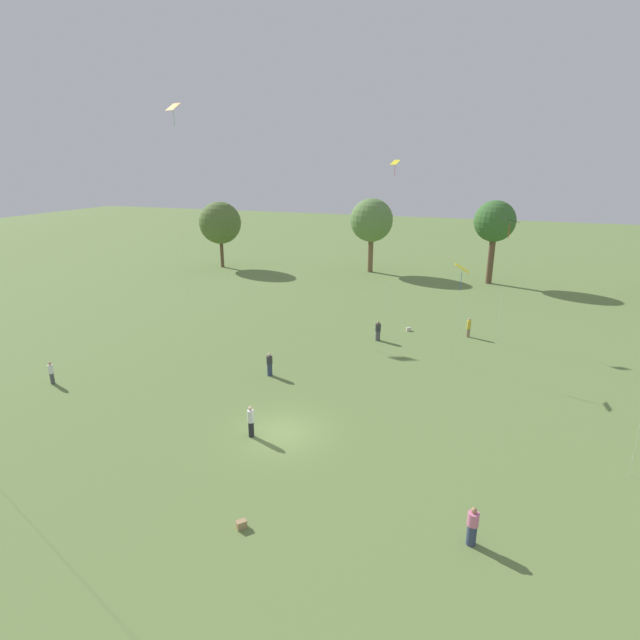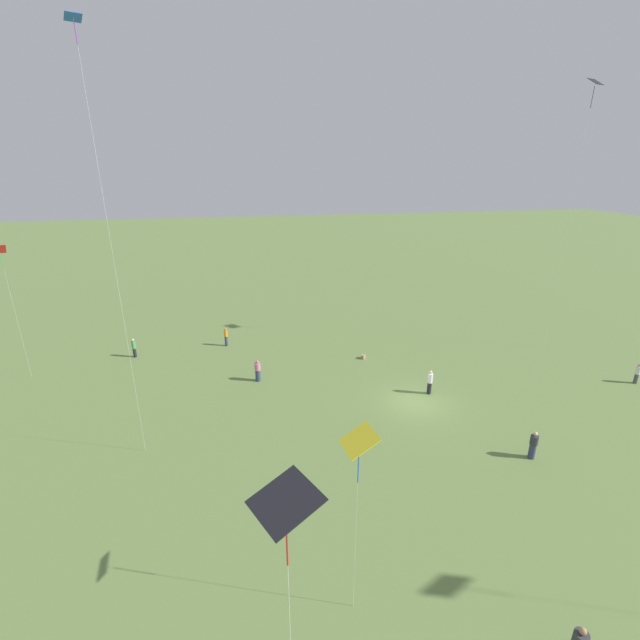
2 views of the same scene
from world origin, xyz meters
TOP-DOWN VIEW (x-y plane):
  - ground_plane at (0.00, 0.00)m, footprint 240.00×240.00m
  - person_0 at (-1.48, -0.96)m, footprint 0.46×0.46m
  - person_2 at (-4.13, 7.07)m, footprint 0.62×0.62m
  - person_4 at (13.31, -12.93)m, footprint 0.45×0.45m
  - person_5 at (10.82, -5.41)m, footprint 0.62×0.62m
  - person_6 at (-17.88, 0.60)m, footprint 0.40×0.40m
  - person_7 at (21.20, -11.94)m, footprint 0.48×0.48m
  - kite_0 at (17.89, 2.07)m, footprint 0.88×0.87m
  - kite_2 at (8.29, 13.64)m, footprint 1.15×1.27m
  - kite_4 at (28.56, -9.54)m, footprint 1.03×0.93m
  - kite_5 at (-15.98, -7.32)m, footprint 1.24×1.15m
  - kite_6 at (11.25, 19.03)m, footprint 1.40×1.42m
  - picnic_bag_1 at (1.56, -7.76)m, footprint 0.49×0.51m

SIDE VIEW (x-z plane):
  - ground_plane at x=0.00m, z-range 0.00..0.00m
  - picnic_bag_1 at x=1.56m, z-range 0.00..0.35m
  - person_6 at x=-17.88m, z-range 0.01..1.66m
  - person_2 at x=-4.13m, z-range -0.02..1.72m
  - person_5 at x=10.82m, z-range -0.02..1.73m
  - person_7 at x=21.20m, z-range 0.01..1.74m
  - person_4 at x=13.31m, z-range 0.02..1.76m
  - person_0 at x=-1.48m, z-range 0.01..1.88m
  - kite_2 at x=8.29m, z-range 3.47..11.32m
  - kite_4 at x=28.56m, z-range 4.52..15.10m
  - kite_6 at x=11.25m, z-range 4.89..15.60m
  - kite_0 at x=17.89m, z-range 8.53..30.42m
  - kite_5 at x=-15.98m, z-range 9.59..31.79m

